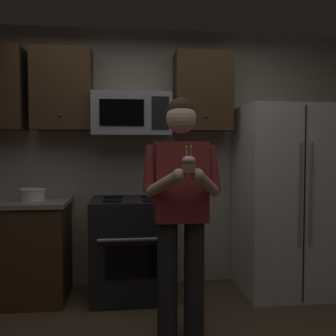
# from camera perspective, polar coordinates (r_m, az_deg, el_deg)

# --- Properties ---
(wall_back) EXTENTS (4.40, 0.10, 2.60)m
(wall_back) POSITION_cam_1_polar(r_m,az_deg,el_deg) (3.99, -3.35, 1.54)
(wall_back) COLOR #B7AD99
(wall_back) RESTS_ON ground
(oven_range) EXTENTS (0.76, 0.70, 0.93)m
(oven_range) POSITION_cam_1_polar(r_m,az_deg,el_deg) (3.70, -5.34, -11.67)
(oven_range) COLOR black
(oven_range) RESTS_ON ground
(microwave) EXTENTS (0.74, 0.41, 0.40)m
(microwave) POSITION_cam_1_polar(r_m,az_deg,el_deg) (3.72, -5.46, 7.92)
(microwave) COLOR #9EA0A5
(refrigerator) EXTENTS (0.90, 0.75, 1.80)m
(refrigerator) POSITION_cam_1_polar(r_m,az_deg,el_deg) (3.91, 17.28, -4.48)
(refrigerator) COLOR white
(refrigerator) RESTS_ON ground
(cabinet_row_upper) EXTENTS (2.78, 0.36, 0.76)m
(cabinet_row_upper) POSITION_cam_1_polar(r_m,az_deg,el_deg) (3.84, -14.28, 11.16)
(cabinet_row_upper) COLOR #4C301C
(bowl_large_white) EXTENTS (0.23, 0.23, 0.11)m
(bowl_large_white) POSITION_cam_1_polar(r_m,az_deg,el_deg) (3.70, -19.53, -3.72)
(bowl_large_white) COLOR white
(bowl_large_white) RESTS_ON counter_left
(person) EXTENTS (0.60, 0.48, 1.76)m
(person) POSITION_cam_1_polar(r_m,az_deg,el_deg) (2.80, 1.97, -5.22)
(person) COLOR #262628
(person) RESTS_ON ground
(cupcake) EXTENTS (0.09, 0.09, 0.17)m
(cupcake) POSITION_cam_1_polar(r_m,az_deg,el_deg) (2.45, 3.11, 0.63)
(cupcake) COLOR #A87F56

